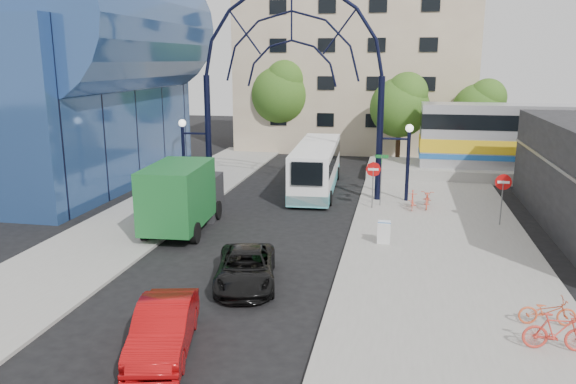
% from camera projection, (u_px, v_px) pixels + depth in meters
% --- Properties ---
extents(ground, '(120.00, 120.00, 0.00)m').
position_uv_depth(ground, '(215.00, 291.00, 19.59)').
color(ground, black).
rests_on(ground, ground).
extents(sidewalk_east, '(8.00, 56.00, 0.12)m').
position_uv_depth(sidewalk_east, '(444.00, 265.00, 21.87)').
color(sidewalk_east, gray).
rests_on(sidewalk_east, ground).
extents(plaza_west, '(5.00, 50.00, 0.12)m').
position_uv_depth(plaza_west, '(125.00, 229.00, 26.54)').
color(plaza_west, gray).
rests_on(plaza_west, ground).
extents(gateway_arch, '(13.64, 0.44, 12.10)m').
position_uv_depth(gateway_arch, '(292.00, 47.00, 30.98)').
color(gateway_arch, black).
rests_on(gateway_arch, ground).
extents(stop_sign, '(0.80, 0.07, 2.50)m').
position_uv_depth(stop_sign, '(373.00, 174.00, 29.67)').
color(stop_sign, slate).
rests_on(stop_sign, sidewalk_east).
extents(do_not_enter_sign, '(0.76, 0.07, 2.48)m').
position_uv_depth(do_not_enter_sign, '(503.00, 187.00, 26.58)').
color(do_not_enter_sign, slate).
rests_on(do_not_enter_sign, sidewalk_east).
extents(street_name_sign, '(0.70, 0.70, 2.80)m').
position_uv_depth(street_name_sign, '(381.00, 169.00, 30.13)').
color(street_name_sign, slate).
rests_on(street_name_sign, sidewalk_east).
extents(sandwich_board, '(0.55, 0.61, 0.99)m').
position_uv_depth(sandwich_board, '(384.00, 230.00, 24.06)').
color(sandwich_board, white).
rests_on(sandwich_board, sidewalk_east).
extents(transit_hall, '(16.50, 18.00, 14.50)m').
position_uv_depth(transit_hall, '(56.00, 79.00, 35.27)').
color(transit_hall, navy).
rests_on(transit_hall, ground).
extents(apartment_block, '(20.00, 12.10, 14.00)m').
position_uv_depth(apartment_block, '(357.00, 69.00, 50.97)').
color(apartment_block, tan).
rests_on(apartment_block, ground).
extents(tree_north_a, '(4.48, 4.48, 7.00)m').
position_uv_depth(tree_north_a, '(401.00, 104.00, 42.11)').
color(tree_north_a, '#382314').
rests_on(tree_north_a, ground).
extents(tree_north_b, '(5.12, 5.12, 8.00)m').
position_uv_depth(tree_north_b, '(282.00, 91.00, 47.67)').
color(tree_north_b, '#382314').
rests_on(tree_north_b, ground).
extents(tree_north_c, '(4.16, 4.16, 6.50)m').
position_uv_depth(tree_north_c, '(481.00, 108.00, 42.95)').
color(tree_north_c, '#382314').
rests_on(tree_north_c, ground).
extents(city_bus, '(2.85, 10.46, 2.84)m').
position_uv_depth(city_bus, '(316.00, 166.00, 34.47)').
color(city_bus, white).
rests_on(city_bus, ground).
extents(green_truck, '(2.85, 6.59, 3.25)m').
position_uv_depth(green_truck, '(184.00, 196.00, 26.38)').
color(green_truck, black).
rests_on(green_truck, ground).
extents(black_suv, '(2.96, 4.79, 1.24)m').
position_uv_depth(black_suv, '(246.00, 268.00, 20.02)').
color(black_suv, black).
rests_on(black_suv, ground).
extents(red_sedan, '(2.38, 4.40, 1.38)m').
position_uv_depth(red_sedan, '(164.00, 328.00, 15.41)').
color(red_sedan, '#9E090B').
rests_on(red_sedan, ground).
extents(bike_near_a, '(0.77, 1.92, 0.99)m').
position_uv_depth(bike_near_a, '(427.00, 198.00, 30.08)').
color(bike_near_a, '#E8482E').
rests_on(bike_near_a, sidewalk_east).
extents(bike_near_b, '(0.49, 1.61, 0.96)m').
position_uv_depth(bike_near_b, '(412.00, 200.00, 29.80)').
color(bike_near_b, '#FF4C33').
rests_on(bike_near_b, sidewalk_east).
extents(bike_far_a, '(1.70, 0.70, 0.87)m').
position_uv_depth(bike_far_a, '(547.00, 311.00, 16.73)').
color(bike_far_a, '#D15029').
rests_on(bike_far_a, sidewalk_east).
extents(bike_far_b, '(1.81, 0.57, 1.08)m').
position_uv_depth(bike_far_b, '(557.00, 332.00, 15.24)').
color(bike_far_b, red).
rests_on(bike_far_b, sidewalk_east).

